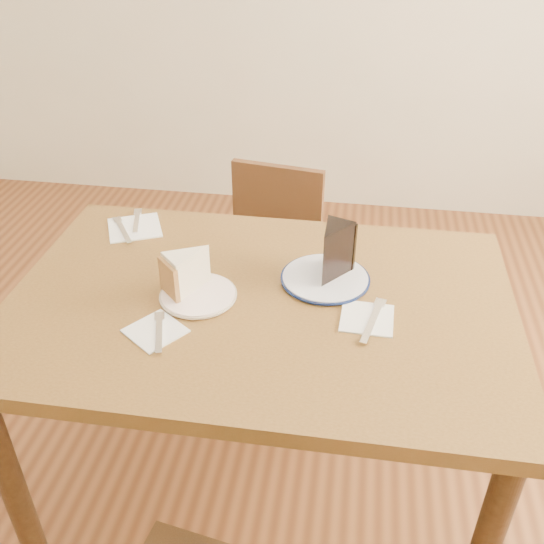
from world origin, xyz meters
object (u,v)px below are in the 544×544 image
(table, at_px, (260,331))
(plate_navy, at_px, (325,279))
(chocolate_cake, at_px, (332,255))
(chair_far, at_px, (266,270))
(plate_cream, at_px, (198,295))
(carrot_cake, at_px, (191,272))

(table, distance_m, plate_navy, 0.21)
(chocolate_cake, bearing_deg, plate_navy, 39.91)
(table, bearing_deg, chocolate_cake, 33.17)
(plate_navy, bearing_deg, chair_far, 114.69)
(chocolate_cake, bearing_deg, chair_far, -44.02)
(chair_far, height_order, chocolate_cake, chocolate_cake)
(chair_far, xyz_separation_m, plate_cream, (-0.06, -0.62, 0.33))
(chair_far, bearing_deg, plate_navy, 124.27)
(plate_navy, height_order, chocolate_cake, chocolate_cake)
(plate_navy, bearing_deg, carrot_cake, -163.54)
(plate_navy, xyz_separation_m, chocolate_cake, (0.01, 0.00, 0.07))
(table, height_order, plate_navy, plate_navy)
(plate_cream, relative_size, plate_navy, 0.83)
(chair_far, height_order, carrot_cake, carrot_cake)
(plate_navy, bearing_deg, table, -145.90)
(carrot_cake, bearing_deg, table, 43.12)
(plate_cream, bearing_deg, plate_navy, 21.71)
(carrot_cake, xyz_separation_m, chocolate_cake, (0.33, 0.10, 0.02))
(chair_far, distance_m, carrot_cake, 0.71)
(chair_far, bearing_deg, carrot_cake, 91.62)
(plate_navy, distance_m, carrot_cake, 0.33)
(table, bearing_deg, chair_far, 97.93)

